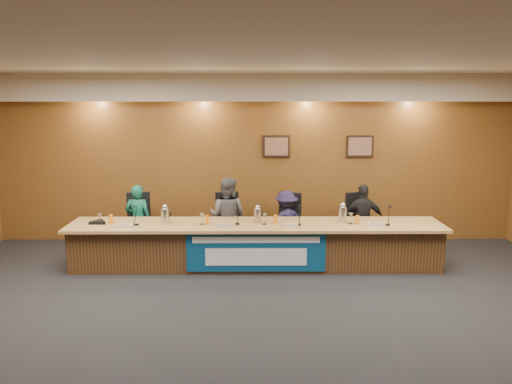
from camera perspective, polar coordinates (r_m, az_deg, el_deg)
floor at (r=6.21m, az=0.11°, el=-15.80°), size 10.00×10.00×0.00m
ceiling at (r=5.57m, az=0.12°, el=15.11°), size 10.00×8.00×0.04m
wall_back at (r=9.63m, az=-0.07°, el=3.77°), size 10.00×0.04×3.20m
soffit at (r=9.30m, az=-0.06°, el=11.86°), size 10.00×0.50×0.50m
dais_body at (r=8.32m, az=-0.01°, el=-6.19°), size 6.00×0.80×0.70m
dais_top at (r=8.17m, az=-0.01°, el=-3.77°), size 6.10×0.95×0.05m
banner at (r=7.91m, az=0.00°, el=-6.86°), size 2.20×0.02×0.65m
banner_text_upper at (r=7.84m, az=0.00°, el=-5.50°), size 2.00×0.01×0.10m
banner_text_lower at (r=7.92m, az=0.00°, el=-7.44°), size 1.60×0.01×0.28m
wall_photo_left at (r=9.58m, az=2.34°, el=5.23°), size 0.52×0.04×0.42m
wall_photo_right at (r=9.78m, az=11.78°, el=5.13°), size 0.52×0.04×0.42m
panelist_a at (r=9.10m, az=-13.30°, el=-3.13°), size 0.49×0.35×1.27m
panelist_b at (r=8.86m, az=-3.29°, el=-2.79°), size 0.81×0.71×1.40m
panelist_c at (r=8.90m, az=3.46°, el=-3.52°), size 0.86×0.69×1.16m
panelist_d at (r=9.08m, az=12.14°, el=-3.12°), size 0.75×0.32×1.27m
office_chair_a at (r=9.23m, az=-13.13°, el=-3.91°), size 0.59×0.59×0.08m
office_chair_b at (r=9.01m, az=-3.25°, el=-4.00°), size 0.53×0.53×0.08m
office_chair_c at (r=9.02m, az=3.41°, el=-3.99°), size 0.63×0.63×0.08m
office_chair_d at (r=9.21m, az=11.97°, el=-3.90°), size 0.62×0.62×0.08m
nameplate_a at (r=8.15m, az=-14.96°, el=-3.68°), size 0.24×0.08×0.10m
microphone_a at (r=8.28m, az=-13.50°, el=-3.63°), size 0.07×0.07×0.02m
juice_glass_a at (r=8.46m, az=-16.25°, el=-3.01°), size 0.06×0.06×0.15m
water_glass_a at (r=8.45m, az=-17.40°, el=-2.98°), size 0.08×0.08×0.18m
nameplate_b at (r=7.88m, az=-3.78°, el=-3.81°), size 0.24×0.08×0.10m
microphone_b at (r=8.10m, az=-2.14°, el=-3.66°), size 0.07×0.07×0.02m
juice_glass_b at (r=8.09m, az=-5.61°, el=-3.23°), size 0.06×0.06×0.15m
water_glass_b at (r=8.11m, az=-6.17°, el=-3.10°), size 0.08×0.08×0.18m
nameplate_c at (r=7.89m, az=3.97°, el=-3.79°), size 0.24×0.08×0.10m
microphone_c at (r=8.08m, az=4.92°, el=-3.72°), size 0.07×0.07×0.02m
juice_glass_c at (r=8.11m, az=2.24°, el=-3.16°), size 0.06×0.06×0.15m
water_glass_c at (r=8.08m, az=0.97°, el=-3.10°), size 0.08×0.08×0.18m
nameplate_d at (r=8.16m, az=13.58°, el=-3.59°), size 0.24×0.08×0.10m
microphone_d at (r=8.31m, az=14.82°, el=-3.63°), size 0.07×0.07×0.02m
juice_glass_d at (r=8.23m, az=11.50°, el=-3.16°), size 0.06×0.06×0.15m
water_glass_d at (r=8.25m, az=10.78°, el=-2.99°), size 0.08×0.08×0.18m
carafe_left at (r=8.26m, az=-10.33°, el=-2.72°), size 0.13×0.13×0.25m
carafe_mid at (r=8.17m, az=0.17°, el=-2.73°), size 0.12×0.12×0.24m
carafe_right at (r=8.30m, az=9.86°, el=-2.58°), size 0.13×0.13×0.26m
speakerphone at (r=8.54m, az=-17.56°, el=-3.29°), size 0.32×0.32×0.05m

